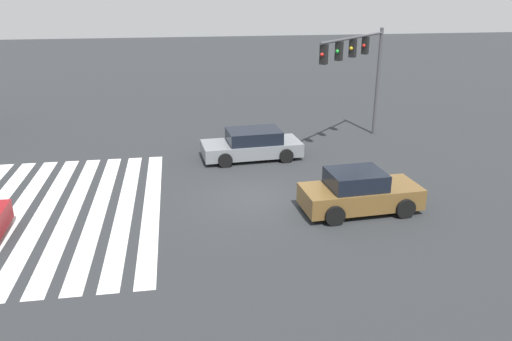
{
  "coord_description": "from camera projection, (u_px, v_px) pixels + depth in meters",
  "views": [
    {
      "loc": [
        17.28,
        -2.79,
        7.6
      ],
      "look_at": [
        0.0,
        0.0,
        1.14
      ],
      "focal_mm": 35.0,
      "sensor_mm": 36.0,
      "label": 1
    }
  ],
  "objects": [
    {
      "name": "traffic_signal_mast",
      "position": [
        359.0,
        60.0,
        24.01
      ],
      "size": [
        4.7,
        4.7,
        5.63
      ],
      "rotation": [
        0.0,
        0.0,
        -0.79
      ],
      "color": "#47474C",
      "rests_on": "ground_plane"
    },
    {
      "name": "crosswalk_markings",
      "position": [
        58.0,
        211.0,
        17.97
      ],
      "size": [
        11.24,
        7.25,
        0.01
      ],
      "rotation": [
        0.0,
        0.0,
        1.57
      ],
      "color": "silver",
      "rests_on": "ground_plane"
    },
    {
      "name": "car_2",
      "position": [
        359.0,
        192.0,
        17.77
      ],
      "size": [
        2.24,
        4.31,
        1.53
      ],
      "rotation": [
        0.0,
        0.0,
        1.63
      ],
      "color": "brown",
      "rests_on": "ground_plane"
    },
    {
      "name": "ground_plane",
      "position": [
        256.0,
        198.0,
        19.05
      ],
      "size": [
        132.32,
        132.32,
        0.0
      ],
      "primitive_type": "plane",
      "color": "#2B2D30"
    },
    {
      "name": "car_0",
      "position": [
        252.0,
        145.0,
        23.33
      ],
      "size": [
        2.43,
        4.69,
        1.37
      ],
      "rotation": [
        0.0,
        0.0,
        -1.5
      ],
      "color": "gray",
      "rests_on": "ground_plane"
    }
  ]
}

